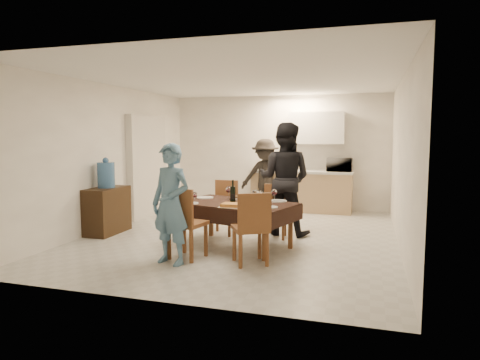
# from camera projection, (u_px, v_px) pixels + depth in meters

# --- Properties ---
(floor) EXTENTS (5.00, 6.00, 0.02)m
(floor) POSITION_uv_depth(u_px,v_px,m) (241.00, 236.00, 7.22)
(floor) COLOR #BBBBB6
(floor) RESTS_ON ground
(ceiling) EXTENTS (5.00, 6.00, 0.02)m
(ceiling) POSITION_uv_depth(u_px,v_px,m) (241.00, 79.00, 6.95)
(ceiling) COLOR white
(ceiling) RESTS_ON wall_back
(wall_back) EXTENTS (5.00, 0.02, 2.60)m
(wall_back) POSITION_uv_depth(u_px,v_px,m) (278.00, 152.00, 9.94)
(wall_back) COLOR white
(wall_back) RESTS_ON floor
(wall_front) EXTENTS (5.00, 0.02, 2.60)m
(wall_front) POSITION_uv_depth(u_px,v_px,m) (155.00, 175.00, 4.23)
(wall_front) COLOR white
(wall_front) RESTS_ON floor
(wall_left) EXTENTS (0.02, 6.00, 2.60)m
(wall_left) POSITION_uv_depth(u_px,v_px,m) (111.00, 157.00, 7.81)
(wall_left) COLOR white
(wall_left) RESTS_ON floor
(wall_right) EXTENTS (0.02, 6.00, 2.60)m
(wall_right) POSITION_uv_depth(u_px,v_px,m) (402.00, 162.00, 6.37)
(wall_right) COLOR white
(wall_right) RESTS_ON floor
(stub_partition) EXTENTS (0.15, 1.40, 2.10)m
(stub_partition) POSITION_uv_depth(u_px,v_px,m) (147.00, 166.00, 8.96)
(stub_partition) COLOR beige
(stub_partition) RESTS_ON floor
(kitchen_base_cabinet) EXTENTS (2.20, 0.60, 0.86)m
(kitchen_base_cabinet) POSITION_uv_depth(u_px,v_px,m) (301.00, 192.00, 9.56)
(kitchen_base_cabinet) COLOR tan
(kitchen_base_cabinet) RESTS_ON floor
(kitchen_worktop) EXTENTS (2.24, 0.64, 0.05)m
(kitchen_worktop) POSITION_uv_depth(u_px,v_px,m) (302.00, 172.00, 9.51)
(kitchen_worktop) COLOR beige
(kitchen_worktop) RESTS_ON kitchen_base_cabinet
(upper_cabinet) EXTENTS (1.20, 0.34, 0.70)m
(upper_cabinet) POSITION_uv_depth(u_px,v_px,m) (317.00, 128.00, 9.46)
(upper_cabinet) COLOR white
(upper_cabinet) RESTS_ON wall_back
(dining_table) EXTENTS (1.96, 1.47, 0.68)m
(dining_table) POSITION_uv_depth(u_px,v_px,m) (235.00, 205.00, 6.44)
(dining_table) COLOR black
(dining_table) RESTS_ON floor
(chair_near_left) EXTENTS (0.52, 0.53, 0.53)m
(chair_near_left) POSITION_uv_depth(u_px,v_px,m) (185.00, 216.00, 5.78)
(chair_near_left) COLOR brown
(chair_near_left) RESTS_ON floor
(chair_near_right) EXTENTS (0.60, 0.63, 0.52)m
(chair_near_right) POSITION_uv_depth(u_px,v_px,m) (249.00, 221.00, 5.52)
(chair_near_right) COLOR brown
(chair_near_right) RESTS_ON floor
(chair_far_left) EXTENTS (0.41, 0.41, 0.49)m
(chair_far_left) POSITION_uv_depth(u_px,v_px,m) (221.00, 203.00, 7.22)
(chair_far_left) COLOR brown
(chair_far_left) RESTS_ON floor
(chair_far_right) EXTENTS (0.43, 0.43, 0.47)m
(chair_far_right) POSITION_uv_depth(u_px,v_px,m) (274.00, 206.00, 6.96)
(chair_far_right) COLOR brown
(chair_far_right) RESTS_ON floor
(console) EXTENTS (0.43, 0.86, 0.79)m
(console) POSITION_uv_depth(u_px,v_px,m) (107.00, 210.00, 7.38)
(console) COLOR #2F1F0F
(console) RESTS_ON floor
(water_jug) EXTENTS (0.29, 0.29, 0.44)m
(water_jug) POSITION_uv_depth(u_px,v_px,m) (106.00, 175.00, 7.32)
(water_jug) COLOR #4175B3
(water_jug) RESTS_ON console
(wine_bottle) EXTENTS (0.08, 0.08, 0.34)m
(wine_bottle) POSITION_uv_depth(u_px,v_px,m) (233.00, 191.00, 6.49)
(wine_bottle) COLOR black
(wine_bottle) RESTS_ON dining_table
(water_pitcher) EXTENTS (0.13, 0.13, 0.20)m
(water_pitcher) POSITION_uv_depth(u_px,v_px,m) (257.00, 197.00, 6.28)
(water_pitcher) COLOR white
(water_pitcher) RESTS_ON dining_table
(savoury_tart) EXTENTS (0.39, 0.30, 0.05)m
(savoury_tart) POSITION_uv_depth(u_px,v_px,m) (234.00, 205.00, 6.05)
(savoury_tart) COLOR #C08938
(savoury_tart) RESTS_ON dining_table
(salad_bowl) EXTENTS (0.17, 0.17, 0.07)m
(salad_bowl) POSITION_uv_depth(u_px,v_px,m) (257.00, 199.00, 6.52)
(salad_bowl) COLOR silver
(salad_bowl) RESTS_ON dining_table
(mushroom_dish) EXTENTS (0.21, 0.21, 0.04)m
(mushroom_dish) POSITION_uv_depth(u_px,v_px,m) (237.00, 199.00, 6.72)
(mushroom_dish) COLOR silver
(mushroom_dish) RESTS_ON dining_table
(wine_glass_a) EXTENTS (0.08, 0.08, 0.17)m
(wine_glass_a) POSITION_uv_depth(u_px,v_px,m) (195.00, 198.00, 6.35)
(wine_glass_a) COLOR white
(wine_glass_a) RESTS_ON dining_table
(wine_glass_b) EXTENTS (0.09, 0.09, 0.20)m
(wine_glass_b) POSITION_uv_depth(u_px,v_px,m) (274.00, 195.00, 6.51)
(wine_glass_b) COLOR white
(wine_glass_b) RESTS_ON dining_table
(wine_glass_c) EXTENTS (0.09, 0.09, 0.21)m
(wine_glass_c) POSITION_uv_depth(u_px,v_px,m) (229.00, 193.00, 6.77)
(wine_glass_c) COLOR white
(wine_glass_c) RESTS_ON dining_table
(plate_near_left) EXTENTS (0.24, 0.24, 0.01)m
(plate_near_left) POSITION_uv_depth(u_px,v_px,m) (190.00, 203.00, 6.33)
(plate_near_left) COLOR silver
(plate_near_left) RESTS_ON dining_table
(plate_near_right) EXTENTS (0.24, 0.24, 0.01)m
(plate_near_right) POSITION_uv_depth(u_px,v_px,m) (269.00, 207.00, 5.98)
(plate_near_right) COLOR silver
(plate_near_right) RESTS_ON dining_table
(plate_far_left) EXTENTS (0.27, 0.27, 0.02)m
(plate_far_left) POSITION_uv_depth(u_px,v_px,m) (205.00, 198.00, 6.90)
(plate_far_left) COLOR silver
(plate_far_left) RESTS_ON dining_table
(plate_far_right) EXTENTS (0.27, 0.27, 0.02)m
(plate_far_right) POSITION_uv_depth(u_px,v_px,m) (278.00, 201.00, 6.55)
(plate_far_right) COLOR silver
(plate_far_right) RESTS_ON dining_table
(microwave) EXTENTS (0.53, 0.36, 0.29)m
(microwave) POSITION_uv_depth(u_px,v_px,m) (340.00, 165.00, 9.26)
(microwave) COLOR white
(microwave) RESTS_ON kitchen_worktop
(person_near) EXTENTS (0.66, 0.51, 1.59)m
(person_near) POSITION_uv_depth(u_px,v_px,m) (171.00, 204.00, 5.59)
(person_near) COLOR #5581A4
(person_near) RESTS_ON floor
(person_far) EXTENTS (1.00, 0.82, 1.90)m
(person_far) POSITION_uv_depth(u_px,v_px,m) (284.00, 179.00, 7.25)
(person_far) COLOR black
(person_far) RESTS_ON floor
(person_kitchen) EXTENTS (1.04, 0.60, 1.61)m
(person_kitchen) POSITION_uv_depth(u_px,v_px,m) (265.00, 176.00, 9.30)
(person_kitchen) COLOR black
(person_kitchen) RESTS_ON floor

